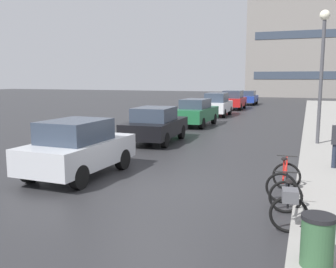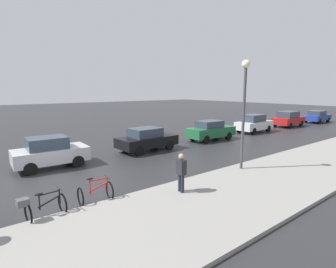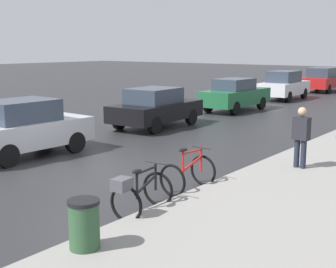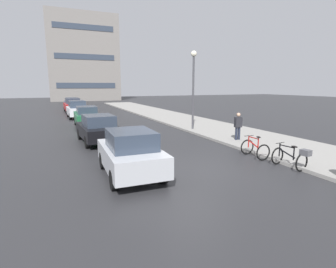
{
  "view_description": "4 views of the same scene",
  "coord_description": "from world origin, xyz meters",
  "px_view_note": "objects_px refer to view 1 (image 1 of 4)",
  "views": [
    {
      "loc": [
        3.8,
        -8.72,
        2.85
      ],
      "look_at": [
        -0.47,
        2.65,
        1.03
      ],
      "focal_mm": 40.0,
      "sensor_mm": 36.0,
      "label": 1
    },
    {
      "loc": [
        12.16,
        -2.95,
        4.13
      ],
      "look_at": [
        1.3,
        5.45,
        1.79
      ],
      "focal_mm": 28.0,
      "sensor_mm": 36.0,
      "label": 2
    },
    {
      "loc": [
        9.11,
        -7.68,
        3.15
      ],
      "look_at": [
        1.71,
        1.89,
        0.9
      ],
      "focal_mm": 50.0,
      "sensor_mm": 36.0,
      "label": 3
    },
    {
      "loc": [
        -4.8,
        -8.41,
        3.18
      ],
      "look_at": [
        0.3,
        3.3,
        0.82
      ],
      "focal_mm": 28.0,
      "sensor_mm": 36.0,
      "label": 4
    }
  ],
  "objects_px": {
    "car_white": "(217,104)",
    "bicycle_nearest": "(288,201)",
    "bicycle_second": "(284,180)",
    "car_black": "(155,125)",
    "car_blue": "(248,97)",
    "car_silver": "(78,148)",
    "streetlamp": "(322,57)",
    "trash_bin": "(317,245)",
    "car_red": "(233,100)",
    "car_green": "(196,112)"
  },
  "relations": [
    {
      "from": "car_blue",
      "to": "car_green",
      "type": "bearing_deg",
      "value": -90.45
    },
    {
      "from": "trash_bin",
      "to": "car_black",
      "type": "bearing_deg",
      "value": 123.99
    },
    {
      "from": "bicycle_second",
      "to": "car_red",
      "type": "xyz_separation_m",
      "value": [
        -6.04,
        25.14,
        0.46
      ]
    },
    {
      "from": "trash_bin",
      "to": "car_green",
      "type": "bearing_deg",
      "value": 112.2
    },
    {
      "from": "bicycle_second",
      "to": "car_green",
      "type": "relative_size",
      "value": 0.28
    },
    {
      "from": "car_black",
      "to": "car_red",
      "type": "distance_m",
      "value": 19.05
    },
    {
      "from": "car_white",
      "to": "car_blue",
      "type": "height_order",
      "value": "car_white"
    },
    {
      "from": "bicycle_nearest",
      "to": "bicycle_second",
      "type": "xyz_separation_m",
      "value": [
        -0.18,
        1.89,
        -0.08
      ]
    },
    {
      "from": "bicycle_nearest",
      "to": "car_silver",
      "type": "xyz_separation_m",
      "value": [
        -5.95,
        1.76,
        0.35
      ]
    },
    {
      "from": "car_black",
      "to": "car_blue",
      "type": "bearing_deg",
      "value": 89.51
    },
    {
      "from": "bicycle_second",
      "to": "car_blue",
      "type": "xyz_separation_m",
      "value": [
        -5.7,
        31.57,
        0.37
      ]
    },
    {
      "from": "bicycle_second",
      "to": "car_black",
      "type": "height_order",
      "value": "car_black"
    },
    {
      "from": "car_silver",
      "to": "streetlamp",
      "type": "distance_m",
      "value": 10.45
    },
    {
      "from": "car_green",
      "to": "car_silver",
      "type": "bearing_deg",
      "value": -89.63
    },
    {
      "from": "bicycle_nearest",
      "to": "car_blue",
      "type": "distance_m",
      "value": 33.97
    },
    {
      "from": "streetlamp",
      "to": "trash_bin",
      "type": "distance_m",
      "value": 11.55
    },
    {
      "from": "bicycle_nearest",
      "to": "car_red",
      "type": "xyz_separation_m",
      "value": [
        -6.22,
        27.03,
        0.38
      ]
    },
    {
      "from": "trash_bin",
      "to": "car_red",
      "type": "bearing_deg",
      "value": 103.13
    },
    {
      "from": "bicycle_second",
      "to": "trash_bin",
      "type": "xyz_separation_m",
      "value": [
        0.68,
        -3.68,
        0.06
      ]
    },
    {
      "from": "car_black",
      "to": "car_green",
      "type": "xyz_separation_m",
      "value": [
        0.07,
        6.21,
        0.02
      ]
    },
    {
      "from": "car_silver",
      "to": "bicycle_second",
      "type": "bearing_deg",
      "value": 1.28
    },
    {
      "from": "car_white",
      "to": "car_blue",
      "type": "relative_size",
      "value": 0.97
    },
    {
      "from": "bicycle_nearest",
      "to": "trash_bin",
      "type": "height_order",
      "value": "bicycle_nearest"
    },
    {
      "from": "bicycle_nearest",
      "to": "car_green",
      "type": "xyz_separation_m",
      "value": [
        -6.03,
        14.2,
        0.33
      ]
    },
    {
      "from": "car_red",
      "to": "car_blue",
      "type": "distance_m",
      "value": 6.44
    },
    {
      "from": "bicycle_second",
      "to": "car_silver",
      "type": "bearing_deg",
      "value": -178.72
    },
    {
      "from": "car_black",
      "to": "trash_bin",
      "type": "relative_size",
      "value": 4.64
    },
    {
      "from": "car_silver",
      "to": "car_blue",
      "type": "relative_size",
      "value": 0.88
    },
    {
      "from": "bicycle_second",
      "to": "car_blue",
      "type": "distance_m",
      "value": 32.09
    },
    {
      "from": "car_black",
      "to": "car_green",
      "type": "relative_size",
      "value": 0.99
    },
    {
      "from": "car_silver",
      "to": "streetlamp",
      "type": "height_order",
      "value": "streetlamp"
    },
    {
      "from": "car_black",
      "to": "car_red",
      "type": "xyz_separation_m",
      "value": [
        -0.13,
        19.04,
        0.08
      ]
    },
    {
      "from": "car_green",
      "to": "streetlamp",
      "type": "relative_size",
      "value": 0.77
    },
    {
      "from": "bicycle_second",
      "to": "car_red",
      "type": "height_order",
      "value": "car_red"
    },
    {
      "from": "car_red",
      "to": "car_black",
      "type": "bearing_deg",
      "value": -89.61
    },
    {
      "from": "car_red",
      "to": "streetlamp",
      "type": "xyz_separation_m",
      "value": [
        6.93,
        -17.73,
        2.82
      ]
    },
    {
      "from": "car_silver",
      "to": "car_black",
      "type": "relative_size",
      "value": 0.89
    },
    {
      "from": "car_blue",
      "to": "streetlamp",
      "type": "distance_m",
      "value": 25.22
    },
    {
      "from": "bicycle_second",
      "to": "car_green",
      "type": "height_order",
      "value": "car_green"
    },
    {
      "from": "car_black",
      "to": "trash_bin",
      "type": "xyz_separation_m",
      "value": [
        6.59,
        -9.78,
        -0.33
      ]
    },
    {
      "from": "car_white",
      "to": "bicycle_nearest",
      "type": "bearing_deg",
      "value": -73.09
    },
    {
      "from": "car_silver",
      "to": "car_red",
      "type": "xyz_separation_m",
      "value": [
        -0.28,
        25.27,
        0.03
      ]
    },
    {
      "from": "car_white",
      "to": "car_red",
      "type": "distance_m",
      "value": 6.53
    },
    {
      "from": "streetlamp",
      "to": "trash_bin",
      "type": "height_order",
      "value": "streetlamp"
    },
    {
      "from": "trash_bin",
      "to": "car_silver",
      "type": "bearing_deg",
      "value": 151.12
    },
    {
      "from": "car_white",
      "to": "car_silver",
      "type": "bearing_deg",
      "value": -89.13
    },
    {
      "from": "bicycle_nearest",
      "to": "bicycle_second",
      "type": "bearing_deg",
      "value": 95.44
    },
    {
      "from": "car_silver",
      "to": "car_green",
      "type": "height_order",
      "value": "car_silver"
    },
    {
      "from": "car_black",
      "to": "streetlamp",
      "type": "height_order",
      "value": "streetlamp"
    },
    {
      "from": "car_silver",
      "to": "car_blue",
      "type": "xyz_separation_m",
      "value": [
        0.07,
        31.7,
        -0.06
      ]
    }
  ]
}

